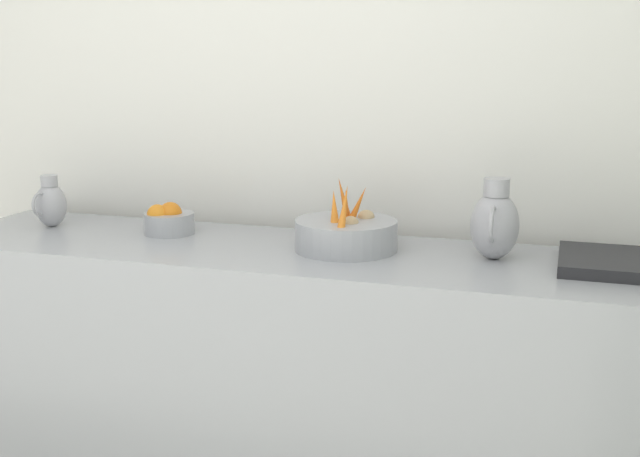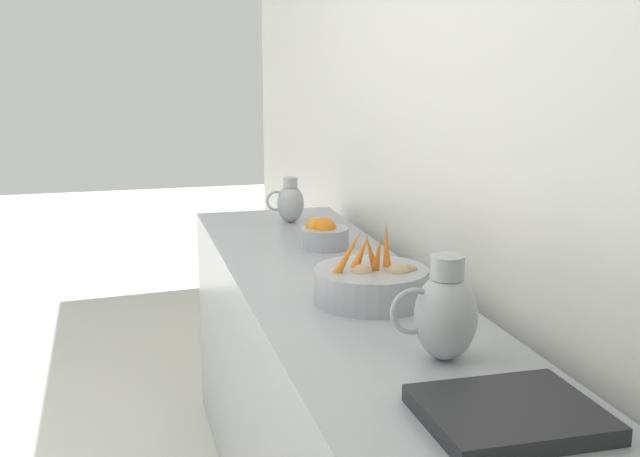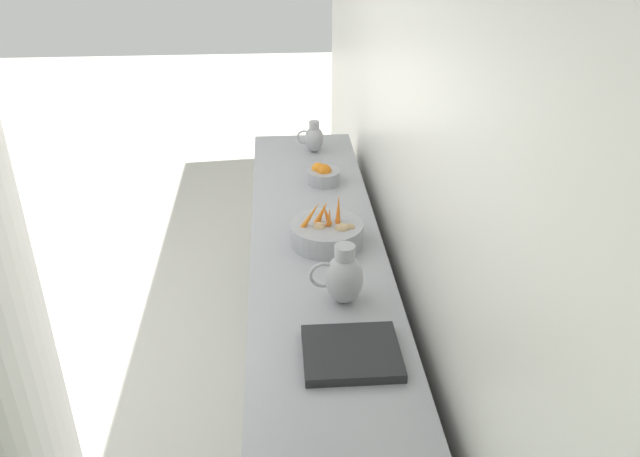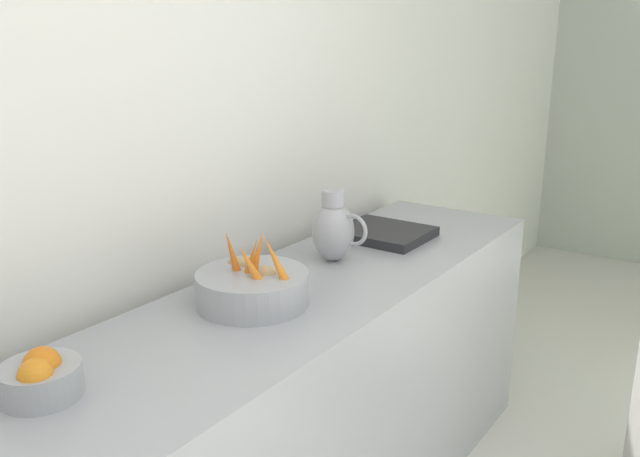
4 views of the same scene
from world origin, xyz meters
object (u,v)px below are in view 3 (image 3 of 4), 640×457
object	(u,v)px
vegetable_colander	(327,233)
metal_pitcher_tall	(344,277)
orange_bowl	(323,175)
metal_pitcher_short	(314,138)

from	to	relation	value
vegetable_colander	metal_pitcher_tall	size ratio (longest dim) A/B	1.32
orange_bowl	metal_pitcher_short	xyz separation A→B (m)	(0.02, -0.47, 0.04)
vegetable_colander	metal_pitcher_tall	bearing A→B (deg)	93.16
vegetable_colander	orange_bowl	xyz separation A→B (m)	(-0.03, -0.67, -0.01)
vegetable_colander	orange_bowl	bearing A→B (deg)	-92.97
metal_pitcher_short	orange_bowl	bearing A→B (deg)	92.65
vegetable_colander	metal_pitcher_short	bearing A→B (deg)	-90.64
orange_bowl	metal_pitcher_tall	xyz separation A→B (m)	(0.01, 1.14, 0.07)
vegetable_colander	metal_pitcher_tall	distance (m)	0.47
vegetable_colander	metal_pitcher_short	distance (m)	1.14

